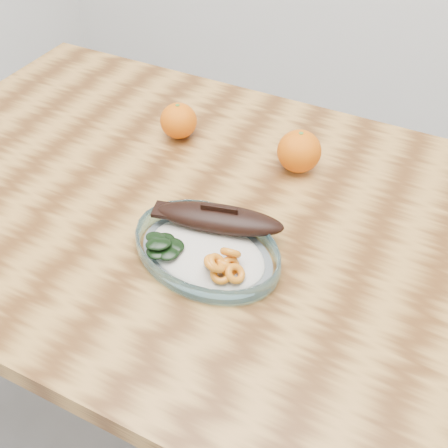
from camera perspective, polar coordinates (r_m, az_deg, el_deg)
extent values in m
plane|color=slate|center=(1.58, -2.24, -18.87)|extent=(3.00, 3.00, 0.00)
cube|color=#583314|center=(1.00, -3.36, 1.43)|extent=(1.20, 0.80, 0.04)
cylinder|color=brown|center=(1.70, -13.19, 4.14)|extent=(0.06, 0.06, 0.71)
ellipsoid|color=white|center=(0.88, -1.77, -3.04)|extent=(0.49, 0.38, 0.01)
torus|color=#98DAEB|center=(0.87, -1.78, -2.59)|extent=(0.51, 0.51, 0.03)
ellipsoid|color=silver|center=(0.87, -1.79, -2.22)|extent=(0.43, 0.33, 0.02)
ellipsoid|color=black|center=(0.89, -0.48, 1.31)|extent=(0.22, 0.11, 0.04)
ellipsoid|color=black|center=(0.89, -0.48, 1.01)|extent=(0.18, 0.09, 0.02)
cube|color=black|center=(0.91, -6.05, 2.14)|extent=(0.05, 0.04, 0.01)
cube|color=black|center=(0.88, -0.49, 2.10)|extent=(0.06, 0.02, 0.02)
torus|color=#B8420D|center=(0.82, -0.01, -3.59)|extent=(0.04, 0.02, 0.04)
torus|color=#B8420D|center=(0.81, -0.29, -4.33)|extent=(0.05, 0.05, 0.03)
torus|color=#B8420D|center=(0.82, 0.61, -3.58)|extent=(0.03, 0.04, 0.04)
torus|color=#B8420D|center=(0.83, -0.98, -3.20)|extent=(0.04, 0.04, 0.03)
torus|color=#B8420D|center=(0.81, 1.15, -4.30)|extent=(0.04, 0.05, 0.03)
torus|color=#B8420D|center=(0.82, 0.68, -2.18)|extent=(0.04, 0.03, 0.04)
torus|color=#B8420D|center=(0.81, -1.03, -3.22)|extent=(0.04, 0.05, 0.03)
torus|color=#B8420D|center=(0.81, -0.73, -3.21)|extent=(0.04, 0.05, 0.03)
ellipsoid|color=black|center=(0.87, -6.23, -0.88)|extent=(0.05, 0.05, 0.01)
ellipsoid|color=black|center=(0.85, -6.82, -1.96)|extent=(0.04, 0.04, 0.01)
ellipsoid|color=black|center=(0.85, -5.73, -2.14)|extent=(0.05, 0.05, 0.01)
ellipsoid|color=black|center=(0.86, -5.18, -1.45)|extent=(0.05, 0.04, 0.01)
ellipsoid|color=black|center=(0.85, -6.63, -1.25)|extent=(0.05, 0.05, 0.01)
ellipsoid|color=black|center=(0.85, -6.94, -1.18)|extent=(0.04, 0.04, 0.01)
ellipsoid|color=black|center=(0.86, -6.98, -0.67)|extent=(0.04, 0.03, 0.01)
sphere|color=#DE6204|center=(1.12, -4.64, 10.41)|extent=(0.07, 0.07, 0.07)
sphere|color=#DE6204|center=(1.04, 7.64, 7.34)|extent=(0.08, 0.08, 0.08)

